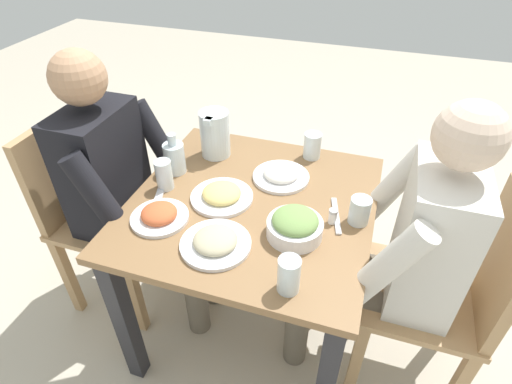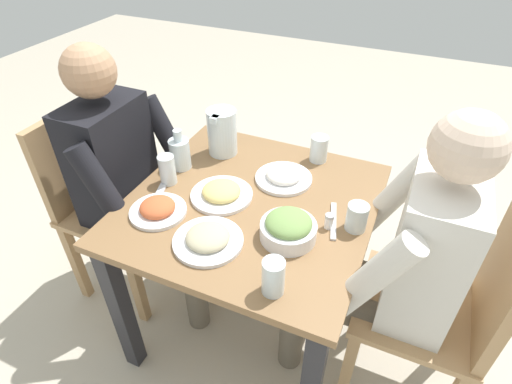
# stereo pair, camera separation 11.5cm
# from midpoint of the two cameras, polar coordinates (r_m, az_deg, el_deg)

# --- Properties ---
(ground_plane) EXTENTS (8.00, 8.00, 0.00)m
(ground_plane) POSITION_cam_midpoint_polar(r_m,az_deg,el_deg) (1.98, -2.15, -17.49)
(ground_plane) COLOR #B7AD99
(dining_table) EXTENTS (0.85, 0.85, 0.71)m
(dining_table) POSITION_cam_midpoint_polar(r_m,az_deg,el_deg) (1.54, -2.66, -4.99)
(dining_table) COLOR olive
(dining_table) RESTS_ON ground_plane
(chair_near) EXTENTS (0.40, 0.40, 0.90)m
(chair_near) POSITION_cam_midpoint_polar(r_m,az_deg,el_deg) (1.54, 23.48, -12.79)
(chair_near) COLOR tan
(chair_near) RESTS_ON ground_plane
(chair_far) EXTENTS (0.40, 0.40, 0.90)m
(chair_far) POSITION_cam_midpoint_polar(r_m,az_deg,el_deg) (1.90, -23.45, -1.93)
(chair_far) COLOR tan
(chair_far) RESTS_ON ground_plane
(diner_near) EXTENTS (0.48, 0.53, 1.19)m
(diner_near) POSITION_cam_midpoint_polar(r_m,az_deg,el_deg) (1.41, 16.79, -7.57)
(diner_near) COLOR silver
(diner_near) RESTS_ON ground_plane
(diner_far) EXTENTS (0.48, 0.53, 1.19)m
(diner_far) POSITION_cam_midpoint_polar(r_m,az_deg,el_deg) (1.69, -19.28, 0.47)
(diner_far) COLOR black
(diner_far) RESTS_ON ground_plane
(water_pitcher) EXTENTS (0.16, 0.12, 0.19)m
(water_pitcher) POSITION_cam_midpoint_polar(r_m,az_deg,el_deg) (1.67, -7.72, 8.02)
(water_pitcher) COLOR silver
(water_pitcher) RESTS_ON dining_table
(salad_bowl) EXTENTS (0.18, 0.18, 0.09)m
(salad_bowl) POSITION_cam_midpoint_polar(r_m,az_deg,el_deg) (1.30, 2.91, -4.73)
(salad_bowl) COLOR white
(salad_bowl) RESTS_ON dining_table
(plate_yoghurt) EXTENTS (0.22, 0.22, 0.05)m
(plate_yoghurt) POSITION_cam_midpoint_polar(r_m,az_deg,el_deg) (1.56, 1.40, 2.38)
(plate_yoghurt) COLOR white
(plate_yoghurt) RESTS_ON dining_table
(plate_rice_curry) EXTENTS (0.20, 0.20, 0.05)m
(plate_rice_curry) POSITION_cam_midpoint_polar(r_m,az_deg,el_deg) (1.42, -15.61, -3.20)
(plate_rice_curry) COLOR white
(plate_rice_curry) RESTS_ON dining_table
(plate_fries) EXTENTS (0.22, 0.22, 0.05)m
(plate_fries) POSITION_cam_midpoint_polar(r_m,az_deg,el_deg) (1.47, -7.05, -0.44)
(plate_fries) COLOR white
(plate_fries) RESTS_ON dining_table
(plate_beans) EXTENTS (0.22, 0.22, 0.05)m
(plate_beans) POSITION_cam_midpoint_polar(r_m,az_deg,el_deg) (1.29, -8.24, -6.97)
(plate_beans) COLOR white
(plate_beans) RESTS_ON dining_table
(water_glass_near_left) EXTENTS (0.07, 0.07, 0.09)m
(water_glass_near_left) POSITION_cam_midpoint_polar(r_m,az_deg,el_deg) (1.37, 11.95, -2.63)
(water_glass_near_left) COLOR silver
(water_glass_near_left) RESTS_ON dining_table
(water_glass_by_pitcher) EXTENTS (0.06, 0.06, 0.11)m
(water_glass_by_pitcher) POSITION_cam_midpoint_polar(r_m,az_deg,el_deg) (1.13, 1.65, -11.60)
(water_glass_by_pitcher) COLOR silver
(water_glass_by_pitcher) RESTS_ON dining_table
(water_glass_far_right) EXTENTS (0.06, 0.06, 0.11)m
(water_glass_far_right) POSITION_cam_midpoint_polar(r_m,az_deg,el_deg) (1.54, -14.80, 2.28)
(water_glass_far_right) COLOR silver
(water_glass_far_right) RESTS_ON dining_table
(water_glass_far_left) EXTENTS (0.07, 0.07, 0.11)m
(water_glass_far_left) POSITION_cam_midpoint_polar(r_m,az_deg,el_deg) (1.67, 5.90, 6.38)
(water_glass_far_left) COLOR silver
(water_glass_far_left) RESTS_ON dining_table
(oil_carafe) EXTENTS (0.08, 0.08, 0.16)m
(oil_carafe) POSITION_cam_midpoint_polar(r_m,az_deg,el_deg) (1.62, -13.29, 4.44)
(oil_carafe) COLOR silver
(oil_carafe) RESTS_ON dining_table
(salt_shaker) EXTENTS (0.03, 0.03, 0.05)m
(salt_shaker) POSITION_cam_midpoint_polar(r_m,az_deg,el_deg) (1.37, 8.29, -3.42)
(salt_shaker) COLOR white
(salt_shaker) RESTS_ON dining_table
(fork_near) EXTENTS (0.17, 0.07, 0.01)m
(fork_near) POSITION_cam_midpoint_polar(r_m,az_deg,el_deg) (1.52, -15.59, -0.93)
(fork_near) COLOR silver
(fork_near) RESTS_ON dining_table
(knife_near) EXTENTS (0.18, 0.06, 0.01)m
(knife_near) POSITION_cam_midpoint_polar(r_m,az_deg,el_deg) (1.41, 8.82, -3.34)
(knife_near) COLOR silver
(knife_near) RESTS_ON dining_table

